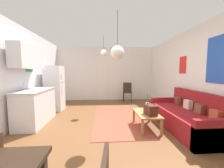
# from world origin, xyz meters

# --- Properties ---
(ground_plane) EXTENTS (5.23, 7.48, 0.10)m
(ground_plane) POSITION_xyz_m (0.00, 0.00, -0.05)
(ground_plane) COLOR brown
(wall_back) EXTENTS (4.83, 0.13, 2.61)m
(wall_back) POSITION_xyz_m (0.00, 3.49, 1.30)
(wall_back) COLOR white
(wall_back) RESTS_ON ground_plane
(wall_right) EXTENTS (0.12, 7.08, 2.61)m
(wall_right) POSITION_xyz_m (2.37, -0.00, 1.31)
(wall_right) COLOR white
(wall_right) RESTS_ON ground_plane
(wall_left) EXTENTS (0.12, 7.08, 2.61)m
(wall_left) POSITION_xyz_m (-2.37, 0.00, 1.30)
(wall_left) COLOR silver
(wall_left) RESTS_ON ground_plane
(area_rug) EXTENTS (1.37, 2.81, 0.01)m
(area_rug) POSITION_xyz_m (0.26, 0.77, 0.01)
(area_rug) COLOR #9E4733
(area_rug) RESTS_ON ground_plane
(couch) EXTENTS (0.89, 2.01, 0.90)m
(couch) POSITION_xyz_m (1.89, -0.11, 0.29)
(couch) COLOR maroon
(couch) RESTS_ON ground_plane
(coffee_table) EXTENTS (0.51, 0.87, 0.40)m
(coffee_table) POSITION_xyz_m (0.90, -0.03, 0.34)
(coffee_table) COLOR #A87542
(coffee_table) RESTS_ON ground_plane
(bamboo_vase) EXTENTS (0.08, 0.08, 0.43)m
(bamboo_vase) POSITION_xyz_m (0.97, 0.12, 0.51)
(bamboo_vase) COLOR beige
(bamboo_vase) RESTS_ON coffee_table
(handbag) EXTENTS (0.27, 0.32, 0.34)m
(handbag) POSITION_xyz_m (0.94, -0.21, 0.52)
(handbag) COLOR #512319
(handbag) RESTS_ON coffee_table
(refrigerator) EXTENTS (0.60, 0.60, 1.60)m
(refrigerator) POSITION_xyz_m (-1.91, 1.77, 0.80)
(refrigerator) COLOR white
(refrigerator) RESTS_ON ground_plane
(kitchen_counter) EXTENTS (0.60, 1.30, 2.06)m
(kitchen_counter) POSITION_xyz_m (-1.99, 0.48, 0.78)
(kitchen_counter) COLOR silver
(kitchen_counter) RESTS_ON ground_plane
(accent_chair) EXTENTS (0.50, 0.48, 0.91)m
(accent_chair) POSITION_xyz_m (0.98, 2.91, 0.50)
(accent_chair) COLOR black
(accent_chair) RESTS_ON ground_plane
(pendant_lamp_near) EXTENTS (0.28, 0.28, 0.97)m
(pendant_lamp_near) POSITION_xyz_m (0.14, -0.40, 1.78)
(pendant_lamp_near) COLOR black
(pendant_lamp_far) EXTENTS (0.21, 0.21, 0.67)m
(pendant_lamp_far) POSITION_xyz_m (-0.13, 1.49, 2.05)
(pendant_lamp_far) COLOR black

